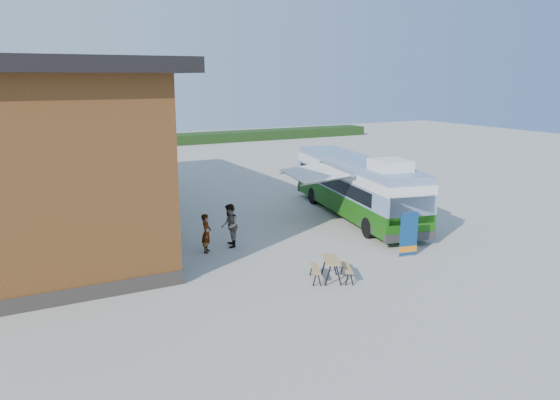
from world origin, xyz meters
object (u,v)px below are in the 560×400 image
bus (356,185)px  slurry_tanker (121,180)px  banner (409,238)px  person_a (206,233)px  person_b (230,226)px  picnic_table (331,264)px

bus → slurry_tanker: size_ratio=1.81×
banner → person_a: (-6.82, 4.14, 0.06)m
person_a → person_b: bearing=-47.2°
bus → slurry_tanker: bearing=150.1°
banner → picnic_table: size_ratio=1.03×
bus → banner: bearing=-95.8°
slurry_tanker → bus: bearing=-27.2°
bus → person_a: 8.87m
person_a → person_b: (1.09, 0.21, 0.11)m
banner → person_b: size_ratio=0.98×
bus → person_a: bearing=-156.7°
bus → banner: bus is taller
picnic_table → banner: bearing=35.6°
picnic_table → person_b: bearing=132.1°
person_b → person_a: bearing=-59.0°
picnic_table → slurry_tanker: (-3.84, 15.23, 0.77)m
slurry_tanker → banner: bearing=-47.7°
banner → person_a: bearing=159.5°
bus → person_b: bearing=-156.5°
slurry_tanker → picnic_table: bearing=-62.3°
person_a → person_b: size_ratio=0.87×
slurry_tanker → person_a: bearing=-70.2°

